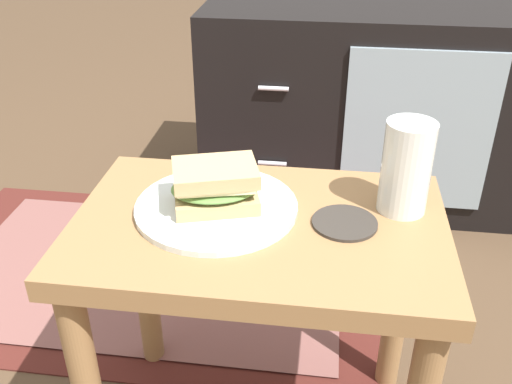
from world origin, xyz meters
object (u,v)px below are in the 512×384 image
at_px(plate, 216,207).
at_px(coaster, 345,223).
at_px(beer_glass, 406,169).
at_px(tv_cabinet, 369,103).

bearing_deg(plate, coaster, -4.11).
distance_m(beer_glass, coaster, 0.12).
bearing_deg(tv_cabinet, coaster, -95.04).
relative_size(beer_glass, coaster, 1.48).
bearing_deg(coaster, beer_glass, 33.12).
height_order(plate, beer_glass, beer_glass).
height_order(tv_cabinet, plate, tv_cabinet).
relative_size(plate, beer_glass, 1.74).
distance_m(plate, beer_glass, 0.29).
xyz_separation_m(plate, beer_glass, (0.28, 0.04, 0.06)).
bearing_deg(beer_glass, tv_cabinet, 90.15).
xyz_separation_m(tv_cabinet, coaster, (-0.08, -0.94, 0.17)).
xyz_separation_m(tv_cabinet, plate, (-0.28, -0.93, 0.17)).
height_order(tv_cabinet, beer_glass, beer_glass).
height_order(beer_glass, coaster, beer_glass).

